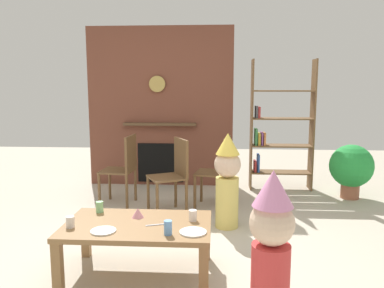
{
  "coord_description": "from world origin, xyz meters",
  "views": [
    {
      "loc": [
        0.38,
        -3.27,
        1.53
      ],
      "look_at": [
        0.15,
        0.4,
        0.97
      ],
      "focal_mm": 36.03,
      "sensor_mm": 36.0,
      "label": 1
    }
  ],
  "objects_px": {
    "paper_plate_rear": "(193,232)",
    "child_with_cone_hat": "(271,246)",
    "dining_chair_middle": "(174,171)",
    "child_in_pink": "(227,178)",
    "dining_chair_right": "(219,168)",
    "paper_cup_center": "(70,222)",
    "paper_cup_far_left": "(193,215)",
    "paper_plate_front": "(103,231)",
    "potted_plant_tall": "(351,167)",
    "paper_cup_near_left": "(168,228)",
    "birthday_cake_slice": "(138,213)",
    "bookshelf": "(277,131)",
    "paper_cup_near_right": "(100,207)",
    "dining_chair_left": "(124,166)",
    "coffee_table": "(138,230)"
  },
  "relations": [
    {
      "from": "paper_plate_rear",
      "to": "child_with_cone_hat",
      "type": "xyz_separation_m",
      "value": [
        0.51,
        -0.45,
        0.1
      ]
    },
    {
      "from": "dining_chair_middle",
      "to": "child_with_cone_hat",
      "type": "bearing_deg",
      "value": 84.53
    },
    {
      "from": "child_in_pink",
      "to": "dining_chair_right",
      "type": "distance_m",
      "value": 0.69
    },
    {
      "from": "paper_cup_center",
      "to": "paper_cup_far_left",
      "type": "bearing_deg",
      "value": 12.36
    },
    {
      "from": "paper_plate_rear",
      "to": "paper_plate_front",
      "type": "bearing_deg",
      "value": -178.45
    },
    {
      "from": "child_in_pink",
      "to": "potted_plant_tall",
      "type": "bearing_deg",
      "value": 158.72
    },
    {
      "from": "paper_cup_near_left",
      "to": "child_with_cone_hat",
      "type": "bearing_deg",
      "value": -29.91
    },
    {
      "from": "birthday_cake_slice",
      "to": "child_with_cone_hat",
      "type": "xyz_separation_m",
      "value": [
        0.99,
        -0.76,
        0.07
      ]
    },
    {
      "from": "bookshelf",
      "to": "potted_plant_tall",
      "type": "height_order",
      "value": "bookshelf"
    },
    {
      "from": "potted_plant_tall",
      "to": "child_in_pink",
      "type": "bearing_deg",
      "value": -145.0
    },
    {
      "from": "paper_cup_near_right",
      "to": "potted_plant_tall",
      "type": "bearing_deg",
      "value": 36.04
    },
    {
      "from": "paper_cup_near_left",
      "to": "bookshelf",
      "type": "bearing_deg",
      "value": 67.28
    },
    {
      "from": "child_with_cone_hat",
      "to": "dining_chair_left",
      "type": "relative_size",
      "value": 1.14
    },
    {
      "from": "bookshelf",
      "to": "coffee_table",
      "type": "xyz_separation_m",
      "value": [
        -1.52,
        -2.76,
        -0.5
      ]
    },
    {
      "from": "birthday_cake_slice",
      "to": "dining_chair_left",
      "type": "relative_size",
      "value": 0.11
    },
    {
      "from": "coffee_table",
      "to": "paper_cup_far_left",
      "type": "xyz_separation_m",
      "value": [
        0.44,
        0.09,
        0.11
      ]
    },
    {
      "from": "child_with_cone_hat",
      "to": "dining_chair_middle",
      "type": "distance_m",
      "value": 2.35
    },
    {
      "from": "coffee_table",
      "to": "paper_plate_front",
      "type": "bearing_deg",
      "value": -139.16
    },
    {
      "from": "dining_chair_right",
      "to": "potted_plant_tall",
      "type": "bearing_deg",
      "value": -153.21
    },
    {
      "from": "bookshelf",
      "to": "paper_plate_front",
      "type": "distance_m",
      "value": 3.45
    },
    {
      "from": "paper_plate_front",
      "to": "child_in_pink",
      "type": "relative_size",
      "value": 0.19
    },
    {
      "from": "paper_plate_rear",
      "to": "child_with_cone_hat",
      "type": "distance_m",
      "value": 0.69
    },
    {
      "from": "bookshelf",
      "to": "child_with_cone_hat",
      "type": "xyz_separation_m",
      "value": [
        -0.55,
        -3.38,
        -0.33
      ]
    },
    {
      "from": "dining_chair_middle",
      "to": "coffee_table",
      "type": "bearing_deg",
      "value": 59.03
    },
    {
      "from": "birthday_cake_slice",
      "to": "dining_chair_left",
      "type": "distance_m",
      "value": 1.8
    },
    {
      "from": "dining_chair_middle",
      "to": "dining_chair_right",
      "type": "xyz_separation_m",
      "value": [
        0.55,
        0.23,
        0.0
      ]
    },
    {
      "from": "paper_cup_far_left",
      "to": "potted_plant_tall",
      "type": "xyz_separation_m",
      "value": [
        2.02,
        2.23,
        -0.05
      ]
    },
    {
      "from": "dining_chair_right",
      "to": "birthday_cake_slice",
      "type": "bearing_deg",
      "value": 78.11
    },
    {
      "from": "bookshelf",
      "to": "birthday_cake_slice",
      "type": "bearing_deg",
      "value": -120.53
    },
    {
      "from": "paper_plate_rear",
      "to": "potted_plant_tall",
      "type": "distance_m",
      "value": 3.2
    },
    {
      "from": "potted_plant_tall",
      "to": "birthday_cake_slice",
      "type": "bearing_deg",
      "value": -138.73
    },
    {
      "from": "dining_chair_left",
      "to": "dining_chair_right",
      "type": "xyz_separation_m",
      "value": [
        1.22,
        -0.05,
        0.0
      ]
    },
    {
      "from": "paper_cup_center",
      "to": "dining_chair_middle",
      "type": "relative_size",
      "value": 0.1
    },
    {
      "from": "birthday_cake_slice",
      "to": "potted_plant_tall",
      "type": "relative_size",
      "value": 0.14
    },
    {
      "from": "paper_cup_far_left",
      "to": "paper_cup_center",
      "type": "bearing_deg",
      "value": -167.64
    },
    {
      "from": "paper_plate_rear",
      "to": "child_with_cone_hat",
      "type": "relative_size",
      "value": 0.2
    },
    {
      "from": "paper_plate_front",
      "to": "potted_plant_tall",
      "type": "bearing_deg",
      "value": 43.1
    },
    {
      "from": "dining_chair_right",
      "to": "paper_cup_far_left",
      "type": "bearing_deg",
      "value": 93.07
    },
    {
      "from": "paper_cup_far_left",
      "to": "dining_chair_left",
      "type": "xyz_separation_m",
      "value": [
        -0.99,
        1.77,
        0.03
      ]
    },
    {
      "from": "paper_cup_far_left",
      "to": "bookshelf",
      "type": "bearing_deg",
      "value": 67.95
    },
    {
      "from": "paper_cup_near_left",
      "to": "dining_chair_left",
      "type": "bearing_deg",
      "value": 111.64
    },
    {
      "from": "coffee_table",
      "to": "paper_plate_rear",
      "type": "relative_size",
      "value": 5.71
    },
    {
      "from": "birthday_cake_slice",
      "to": "dining_chair_right",
      "type": "xyz_separation_m",
      "value": [
        0.69,
        1.67,
        0.04
      ]
    },
    {
      "from": "coffee_table",
      "to": "child_with_cone_hat",
      "type": "relative_size",
      "value": 1.15
    },
    {
      "from": "paper_cup_center",
      "to": "paper_plate_rear",
      "type": "height_order",
      "value": "paper_cup_center"
    },
    {
      "from": "bookshelf",
      "to": "paper_cup_far_left",
      "type": "distance_m",
      "value": 2.91
    },
    {
      "from": "paper_cup_center",
      "to": "bookshelf",
      "type": "bearing_deg",
      "value": 54.89
    },
    {
      "from": "paper_cup_near_left",
      "to": "paper_cup_center",
      "type": "xyz_separation_m",
      "value": [
        -0.78,
        0.1,
        -0.01
      ]
    },
    {
      "from": "child_in_pink",
      "to": "dining_chair_right",
      "type": "bearing_deg",
      "value": -139.79
    },
    {
      "from": "paper_cup_near_right",
      "to": "potted_plant_tall",
      "type": "relative_size",
      "value": 0.13
    }
  ]
}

